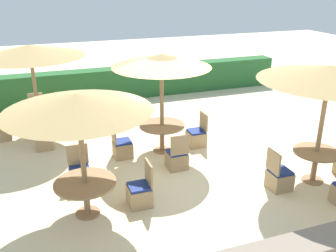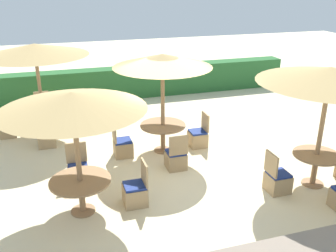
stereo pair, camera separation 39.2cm
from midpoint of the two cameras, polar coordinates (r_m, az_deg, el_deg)
name	(u,v)px [view 2 (the right image)]	position (r m, az deg, el deg)	size (l,w,h in m)	color
ground_plane	(175,169)	(9.13, 2.35, -6.61)	(40.00, 40.00, 0.00)	beige
hedge_row	(126,83)	(14.45, -5.67, 6.61)	(13.00, 0.70, 1.15)	#28602D
parasol_center	(162,61)	(9.27, 0.38, 9.88)	(2.47, 2.47, 2.60)	#93704C
round_table_center	(163,130)	(9.80, 0.36, -0.55)	(1.19, 1.19, 0.75)	#93704C
patio_chair_center_west	(122,146)	(9.71, -5.82, -3.14)	(0.46, 0.46, 0.93)	tan
patio_chair_center_east	(198,137)	(10.27, 5.72, -1.71)	(0.46, 0.46, 0.93)	tan
patio_chair_center_south	(176,158)	(9.06, 2.47, -4.98)	(0.46, 0.46, 0.93)	tan
parasol_front_left	(72,101)	(6.76, -12.77, 3.68)	(2.66, 2.66, 2.47)	#93704C
round_table_front_left	(81,186)	(7.46, -11.67, -8.94)	(1.19, 1.19, 0.71)	#93704C
patio_chair_front_left_east	(136,192)	(7.73, -3.48, -10.08)	(0.46, 0.46, 0.93)	tan
patio_chair_front_left_north	(78,173)	(8.59, -12.21, -7.09)	(0.46, 0.46, 0.93)	tan
parasol_front_right	(330,75)	(8.31, 24.73, 7.03)	(2.93, 2.93, 2.67)	#93704C
round_table_front_right	(316,161)	(8.93, 22.80, -4.95)	(1.03, 1.03, 0.74)	#93704C
patio_chair_front_right_west	(277,180)	(8.52, 17.58, -7.93)	(0.46, 0.46, 0.93)	tan
parasol_back_left	(35,50)	(11.03, -18.68, 10.94)	(2.94, 2.94, 2.64)	#93704C
round_table_back_left	(43,114)	(11.50, -17.56, 1.68)	(1.16, 1.16, 0.72)	#93704C
patio_chair_back_left_south	(47,137)	(10.67, -17.02, -1.68)	(0.46, 0.46, 0.93)	tan
patio_chair_back_left_north	(43,113)	(12.61, -17.64, 1.89)	(0.46, 0.46, 0.93)	tan
patio_chair_back_left_west	(7,128)	(11.73, -22.46, -0.27)	(0.46, 0.46, 0.93)	tan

